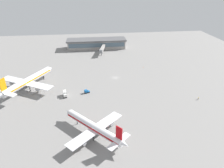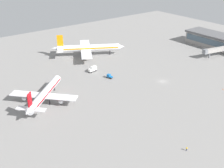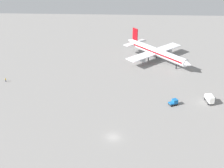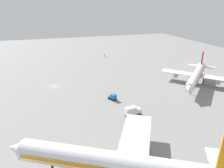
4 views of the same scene
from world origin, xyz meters
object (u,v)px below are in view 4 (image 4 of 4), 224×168
object	(u,v)px
airplane_taxiing	(123,165)
safety_cone_near_gate	(18,72)
ground_crew_worker	(104,55)
baggage_tug	(113,97)
catering_truck	(133,111)
airplane_at_gate	(196,75)

from	to	relation	value
airplane_taxiing	safety_cone_near_gate	distance (m)	92.56
ground_crew_worker	baggage_tug	bearing A→B (deg)	5.03
catering_truck	ground_crew_worker	distance (m)	84.23
baggage_tug	catering_truck	bearing A→B (deg)	-14.27
baggage_tug	catering_truck	distance (m)	13.95
airplane_taxiing	baggage_tug	size ratio (longest dim) A/B	12.43
baggage_tug	ground_crew_worker	xyz separation A→B (m)	(-69.31, 16.44, -0.31)
airplane_at_gate	baggage_tug	distance (m)	42.11
airplane_at_gate	airplane_taxiing	size ratio (longest dim) A/B	0.73
airplane_at_gate	ground_crew_worker	xyz separation A→B (m)	(-65.87, -25.39, -3.73)
safety_cone_near_gate	catering_truck	bearing A→B (deg)	33.67
airplane_at_gate	baggage_tug	world-z (taller)	airplane_at_gate
baggage_tug	catering_truck	xyz separation A→B (m)	(13.74, 2.40, 0.54)
airplane_at_gate	airplane_taxiing	world-z (taller)	airplane_taxiing
airplane_taxiing	ground_crew_worker	bearing A→B (deg)	-74.13
airplane_taxiing	baggage_tug	xyz separation A→B (m)	(-39.33, 11.00, -4.47)
catering_truck	ground_crew_worker	xyz separation A→B (m)	(-83.05, 14.04, -0.85)
baggage_tug	ground_crew_worker	size ratio (longest dim) A/B	2.21
safety_cone_near_gate	ground_crew_worker	bearing A→B (deg)	110.36
airplane_taxiing	safety_cone_near_gate	xyz separation A→B (m)	(-88.00, -28.18, -5.33)
baggage_tug	ground_crew_worker	distance (m)	71.24
airplane_at_gate	baggage_tug	bearing A→B (deg)	-37.75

